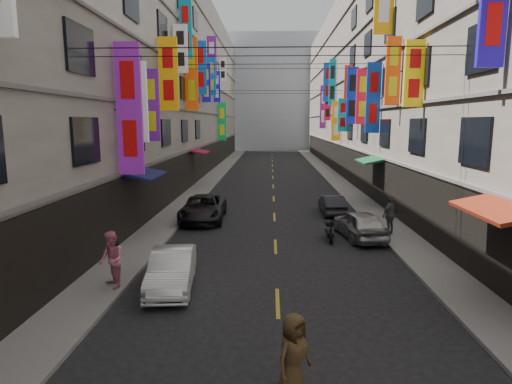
# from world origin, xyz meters

# --- Properties ---
(sidewalk_left) EXTENTS (2.00, 90.00, 0.12)m
(sidewalk_left) POSITION_xyz_m (-6.00, 42.00, 0.06)
(sidewalk_left) COLOR slate
(sidewalk_left) RESTS_ON ground
(sidewalk_right) EXTENTS (2.00, 90.00, 0.12)m
(sidewalk_right) POSITION_xyz_m (6.00, 42.00, 0.06)
(sidewalk_right) COLOR slate
(sidewalk_right) RESTS_ON ground
(building_row_left) EXTENTS (10.14, 90.00, 19.00)m
(building_row_left) POSITION_xyz_m (-11.99, 42.00, 9.49)
(building_row_left) COLOR #9A968C
(building_row_left) RESTS_ON ground
(building_row_right) EXTENTS (10.14, 90.00, 19.00)m
(building_row_right) POSITION_xyz_m (11.99, 42.00, 9.49)
(building_row_right) COLOR gray
(building_row_right) RESTS_ON ground
(haze_block) EXTENTS (18.00, 8.00, 22.00)m
(haze_block) POSITION_xyz_m (0.00, 92.00, 11.00)
(haze_block) COLOR #ACB3C0
(haze_block) RESTS_ON ground
(shop_signage) EXTENTS (14.00, 55.00, 12.10)m
(shop_signage) POSITION_xyz_m (-0.22, 34.54, 9.06)
(shop_signage) COLOR #103AC1
(shop_signage) RESTS_ON ground
(street_awnings) EXTENTS (13.99, 35.20, 0.41)m
(street_awnings) POSITION_xyz_m (-1.26, 26.00, 3.00)
(street_awnings) COLOR #175316
(street_awnings) RESTS_ON ground
(overhead_cables) EXTENTS (14.00, 38.04, 1.24)m
(overhead_cables) POSITION_xyz_m (0.00, 30.00, 8.80)
(overhead_cables) COLOR black
(overhead_cables) RESTS_ON ground
(lane_markings) EXTENTS (0.12, 80.20, 0.01)m
(lane_markings) POSITION_xyz_m (0.00, 39.00, 0.00)
(lane_markings) COLOR gold
(lane_markings) RESTS_ON ground
(scooter_far_right) EXTENTS (0.50, 1.80, 1.14)m
(scooter_far_right) POSITION_xyz_m (2.53, 25.15, 0.44)
(scooter_far_right) COLOR black
(scooter_far_right) RESTS_ON ground
(car_left_mid) EXTENTS (1.76, 4.01, 1.28)m
(car_left_mid) POSITION_xyz_m (-3.50, 19.09, 0.64)
(car_left_mid) COLOR white
(car_left_mid) RESTS_ON ground
(car_left_far) EXTENTS (2.47, 5.09, 1.40)m
(car_left_far) POSITION_xyz_m (-4.00, 28.97, 0.70)
(car_left_far) COLOR black
(car_left_far) RESTS_ON ground
(car_right_mid) EXTENTS (2.23, 4.24, 1.38)m
(car_right_mid) POSITION_xyz_m (4.00, 25.48, 0.69)
(car_right_mid) COLOR #AAAAAF
(car_right_mid) RESTS_ON ground
(car_right_far) EXTENTS (1.29, 3.55, 1.16)m
(car_right_far) POSITION_xyz_m (3.46, 30.83, 0.58)
(car_right_far) COLOR #24242C
(car_right_far) RESTS_ON ground
(pedestrian_lfar) EXTENTS (1.05, 1.10, 1.87)m
(pedestrian_lfar) POSITION_xyz_m (-5.40, 18.78, 1.06)
(pedestrian_lfar) COLOR pink
(pedestrian_lfar) RESTS_ON sidewalk_left
(pedestrian_rfar) EXTENTS (1.26, 1.20, 1.90)m
(pedestrian_rfar) POSITION_xyz_m (5.52, 25.89, 1.07)
(pedestrian_rfar) COLOR #535355
(pedestrian_rfar) RESTS_ON sidewalk_right
(pedestrian_crossing) EXTENTS (1.02, 1.04, 1.77)m
(pedestrian_crossing) POSITION_xyz_m (0.23, 13.47, 0.89)
(pedestrian_crossing) COLOR #4B361E
(pedestrian_crossing) RESTS_ON ground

